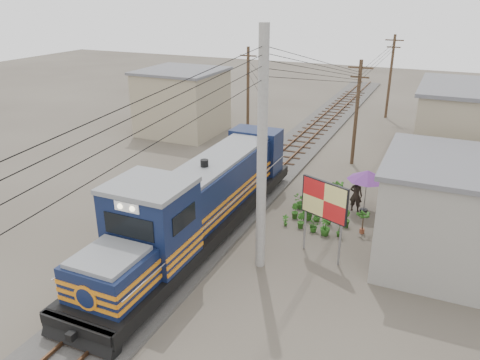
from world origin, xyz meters
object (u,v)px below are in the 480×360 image
at_px(billboard, 324,202).
at_px(market_umbrella, 367,175).
at_px(vendor, 356,195).
at_px(locomotive, 199,204).

distance_m(billboard, market_umbrella, 5.64).
xyz_separation_m(market_umbrella, vendor, (-0.45, -0.22, -1.12)).
bearing_deg(billboard, market_umbrella, 103.32).
bearing_deg(vendor, billboard, 89.09).
distance_m(locomotive, market_umbrella, 9.11).
bearing_deg(billboard, vendor, 107.73).
bearing_deg(market_umbrella, locomotive, -136.72).
distance_m(locomotive, billboard, 5.81).
distance_m(market_umbrella, vendor, 1.23).
relative_size(locomotive, market_umbrella, 6.84).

